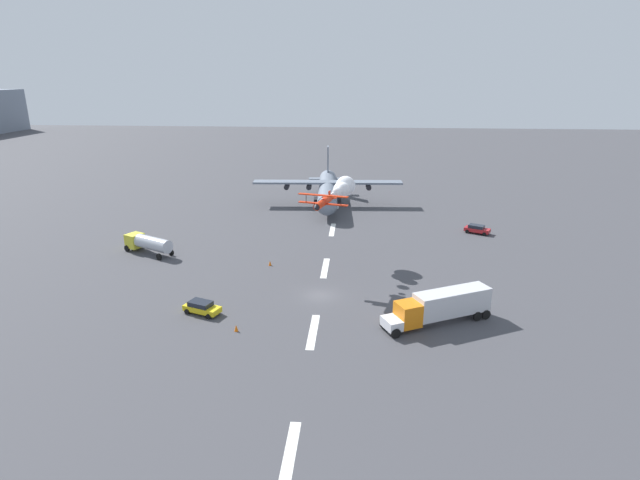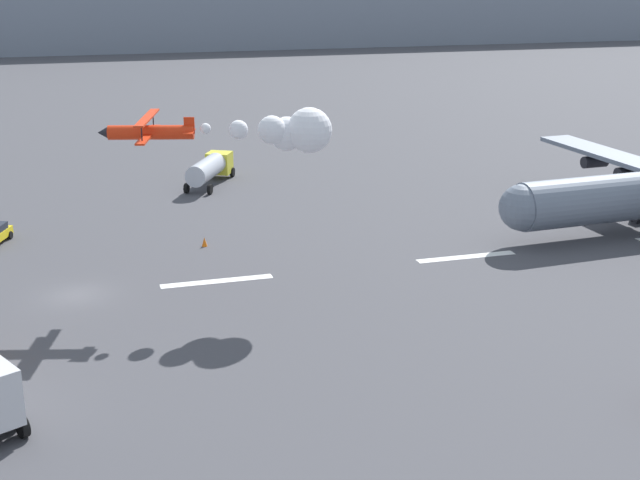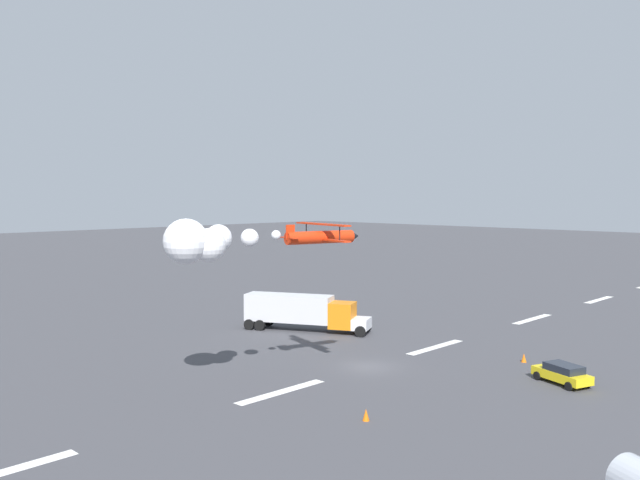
% 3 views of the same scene
% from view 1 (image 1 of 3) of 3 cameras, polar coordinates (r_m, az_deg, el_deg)
% --- Properties ---
extents(ground_plane, '(440.00, 440.00, 0.00)m').
position_cam_1_polar(ground_plane, '(65.04, 0.00, -6.27)').
color(ground_plane, '#424247').
rests_on(ground_plane, ground).
extents(runway_stripe_2, '(8.00, 0.90, 0.01)m').
position_cam_1_polar(runway_stripe_2, '(40.59, -3.50, -23.33)').
color(runway_stripe_2, white).
rests_on(runway_stripe_2, ground).
extents(runway_stripe_3, '(8.00, 0.90, 0.01)m').
position_cam_1_polar(runway_stripe_3, '(56.41, -0.78, -10.30)').
color(runway_stripe_3, white).
rests_on(runway_stripe_3, ground).
extents(runway_stripe_4, '(8.00, 0.90, 0.01)m').
position_cam_1_polar(runway_stripe_4, '(73.92, 0.59, -3.18)').
color(runway_stripe_4, white).
rests_on(runway_stripe_4, ground).
extents(runway_stripe_5, '(8.00, 0.90, 0.01)m').
position_cam_1_polar(runway_stripe_5, '(92.15, 1.42, 1.17)').
color(runway_stripe_5, white).
rests_on(runway_stripe_5, ground).
extents(runway_stripe_6, '(8.00, 0.90, 0.01)m').
position_cam_1_polar(runway_stripe_6, '(110.75, 1.97, 4.08)').
color(runway_stripe_6, white).
rests_on(runway_stripe_6, ground).
extents(cargo_transport_plane, '(28.96, 32.14, 11.15)m').
position_cam_1_polar(cargo_transport_plane, '(108.51, 0.86, 5.60)').
color(cargo_transport_plane, slate).
rests_on(cargo_transport_plane, ground).
extents(stunt_biplane_red, '(15.13, 7.53, 3.02)m').
position_cam_1_polar(stunt_biplane_red, '(74.52, 2.43, 5.76)').
color(stunt_biplane_red, red).
extents(semi_truck_orange, '(8.39, 12.95, 3.70)m').
position_cam_1_polar(semi_truck_orange, '(59.00, 13.54, -7.22)').
color(semi_truck_orange, silver).
rests_on(semi_truck_orange, ground).
extents(fuel_tanker_truck, '(6.35, 8.91, 2.90)m').
position_cam_1_polar(fuel_tanker_truck, '(83.85, -18.88, -0.32)').
color(fuel_tanker_truck, yellow).
rests_on(fuel_tanker_truck, ground).
extents(followme_car_yellow, '(3.61, 4.67, 1.52)m').
position_cam_1_polar(followme_car_yellow, '(94.10, 17.33, 1.21)').
color(followme_car_yellow, '#B21E23').
rests_on(followme_car_yellow, ground).
extents(airport_staff_sedan, '(3.22, 4.79, 1.52)m').
position_cam_1_polar(airport_staff_sedan, '(61.62, -13.24, -7.40)').
color(airport_staff_sedan, yellow).
rests_on(airport_staff_sedan, ground).
extents(traffic_cone_near, '(0.44, 0.44, 0.75)m').
position_cam_1_polar(traffic_cone_near, '(57.06, -9.46, -9.80)').
color(traffic_cone_near, orange).
rests_on(traffic_cone_near, ground).
extents(traffic_cone_far, '(0.44, 0.44, 0.75)m').
position_cam_1_polar(traffic_cone_far, '(75.14, -5.67, -2.61)').
color(traffic_cone_far, orange).
rests_on(traffic_cone_far, ground).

